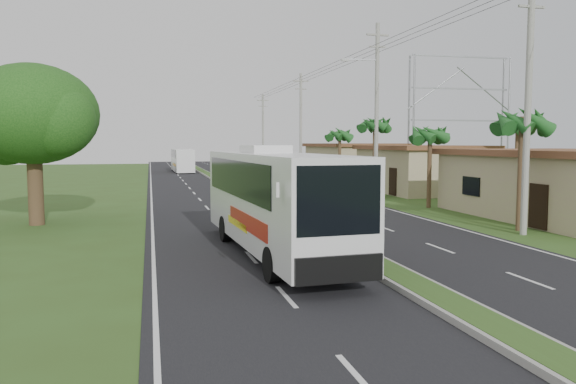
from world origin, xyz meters
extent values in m
plane|color=#344E1C|center=(0.00, 0.00, 0.00)|extent=(180.00, 180.00, 0.00)
cube|color=black|center=(0.00, 20.00, 0.01)|extent=(14.00, 160.00, 0.02)
cube|color=gray|center=(0.00, 20.00, 0.10)|extent=(1.20, 160.00, 0.17)
cube|color=#344E1C|center=(0.00, 20.00, 0.18)|extent=(0.95, 160.00, 0.02)
cube|color=silver|center=(-6.70, 20.00, 0.00)|extent=(0.12, 160.00, 0.01)
cube|color=silver|center=(6.70, 20.00, 0.00)|extent=(0.12, 160.00, 0.01)
cube|color=tan|center=(14.00, 6.00, 1.60)|extent=(8.00, 12.00, 3.20)
cube|color=brown|center=(14.00, 6.00, 3.36)|extent=(8.60, 12.60, 0.32)
cube|color=tan|center=(14.00, 22.00, 1.68)|extent=(7.00, 10.00, 3.35)
cube|color=brown|center=(14.00, 22.00, 3.51)|extent=(7.60, 10.60, 0.32)
cube|color=tan|center=(14.00, 36.00, 1.75)|extent=(8.00, 11.00, 3.50)
cube|color=brown|center=(14.00, 36.00, 3.66)|extent=(8.60, 11.60, 0.32)
cylinder|color=#473321|center=(9.00, 3.00, 2.50)|extent=(0.26, 0.26, 5.00)
cylinder|color=#473321|center=(9.40, 12.00, 2.30)|extent=(0.26, 0.26, 4.60)
cylinder|color=#473321|center=(8.80, 19.00, 2.70)|extent=(0.26, 0.26, 5.40)
cylinder|color=#473321|center=(9.30, 28.00, 2.40)|extent=(0.26, 0.26, 4.80)
cylinder|color=#473321|center=(17.50, 15.00, 2.60)|extent=(0.26, 0.26, 5.20)
cylinder|color=#473321|center=(-12.00, 10.00, 2.00)|extent=(0.70, 0.70, 4.00)
ellipsoid|color=#164111|center=(-12.00, 10.00, 5.20)|extent=(6.00, 6.00, 4.68)
sphere|color=#164111|center=(-13.40, 10.80, 4.70)|extent=(3.80, 3.80, 3.80)
sphere|color=#164111|center=(-10.80, 9.00, 4.90)|extent=(3.40, 3.40, 3.40)
cylinder|color=gray|center=(8.50, 2.00, 5.50)|extent=(0.28, 0.28, 11.00)
cube|color=gray|center=(8.50, 2.00, 9.40)|extent=(1.20, 0.10, 0.10)
cylinder|color=gray|center=(8.50, 18.00, 6.00)|extent=(0.28, 0.28, 12.00)
cube|color=gray|center=(8.50, 18.00, 11.20)|extent=(1.60, 0.12, 0.12)
cube|color=gray|center=(8.50, 18.00, 10.40)|extent=(1.20, 0.10, 0.10)
cube|color=gray|center=(7.30, 18.00, 9.50)|extent=(2.40, 0.10, 0.10)
cylinder|color=gray|center=(8.50, 38.00, 5.50)|extent=(0.28, 0.28, 11.00)
cube|color=gray|center=(8.50, 38.00, 10.20)|extent=(1.60, 0.12, 0.12)
cube|color=gray|center=(8.50, 38.00, 9.40)|extent=(1.20, 0.10, 0.10)
cylinder|color=gray|center=(8.50, 58.00, 5.25)|extent=(0.28, 0.28, 10.50)
cube|color=gray|center=(8.50, 58.00, 9.70)|extent=(1.60, 0.12, 0.12)
cube|color=gray|center=(8.50, 58.00, 8.90)|extent=(1.20, 0.10, 0.10)
cylinder|color=gray|center=(17.00, 29.50, 6.00)|extent=(0.18, 0.18, 12.00)
cylinder|color=gray|center=(27.00, 29.50, 6.00)|extent=(0.18, 0.18, 12.00)
cylinder|color=gray|center=(17.00, 30.50, 6.00)|extent=(0.18, 0.18, 12.00)
cylinder|color=gray|center=(27.00, 30.50, 6.00)|extent=(0.18, 0.18, 12.00)
cube|color=gray|center=(22.00, 30.00, 6.00)|extent=(10.00, 0.14, 0.14)
cube|color=gray|center=(22.00, 30.00, 9.00)|extent=(10.00, 0.14, 0.14)
cube|color=gray|center=(22.00, 30.00, 12.00)|extent=(10.00, 0.14, 0.14)
cube|color=silver|center=(-2.65, 0.30, 1.97)|extent=(3.12, 11.81, 3.07)
cube|color=black|center=(-2.69, 0.88, 2.65)|extent=(3.03, 9.48, 1.23)
cube|color=black|center=(-2.31, -5.48, 2.46)|extent=(2.20, 0.27, 1.72)
cube|color=#AC1D0E|center=(-2.58, -0.87, 1.36)|extent=(2.78, 5.20, 0.54)
cube|color=yellow|center=(-2.67, 0.59, 1.11)|extent=(2.65, 3.06, 0.24)
cube|color=silver|center=(-2.72, 1.46, 3.64)|extent=(1.50, 2.41, 0.27)
cylinder|color=black|center=(-3.53, -3.46, 0.51)|extent=(0.37, 1.03, 1.01)
cylinder|color=black|center=(-1.33, -3.33, 0.51)|extent=(0.37, 1.03, 1.01)
cylinder|color=black|center=(-3.94, 3.34, 0.51)|extent=(0.37, 1.03, 1.01)
cylinder|color=black|center=(-1.74, 3.47, 0.51)|extent=(0.37, 1.03, 1.01)
cube|color=white|center=(-2.55, 57.48, 1.59)|extent=(2.55, 10.52, 2.91)
cube|color=black|center=(-2.56, 57.93, 2.46)|extent=(2.53, 7.79, 0.99)
cube|color=#FE9D19|center=(-2.52, 56.57, 1.04)|extent=(2.46, 5.06, 0.32)
cylinder|color=black|center=(-3.43, 53.13, 0.44)|extent=(0.30, 0.88, 0.87)
cylinder|color=black|center=(-1.43, 53.18, 0.44)|extent=(0.30, 0.88, 0.87)
cylinder|color=black|center=(-3.65, 61.31, 0.44)|extent=(0.30, 0.88, 0.87)
cylinder|color=black|center=(-1.65, 61.37, 0.44)|extent=(0.30, 0.88, 0.87)
imported|color=black|center=(-1.79, 2.47, 0.47)|extent=(1.60, 0.59, 0.94)
imported|color=maroon|center=(-1.79, 2.47, 1.42)|extent=(0.67, 0.47, 1.74)
camera|label=1|loc=(-6.75, -18.36, 3.86)|focal=35.00mm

